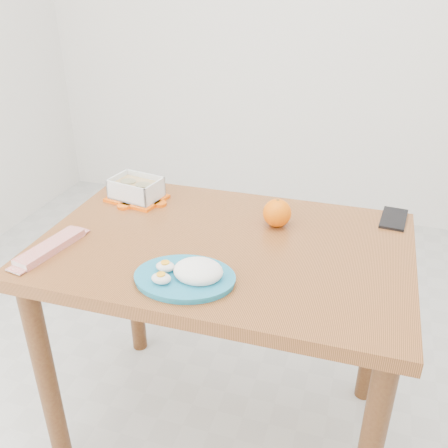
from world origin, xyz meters
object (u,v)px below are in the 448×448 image
(dining_table, at_px, (224,277))
(orange_fruit, at_px, (277,213))
(rice_plate, at_px, (189,274))
(food_container, at_px, (136,189))
(smartphone, at_px, (394,219))

(dining_table, height_order, orange_fruit, orange_fruit)
(dining_table, xyz_separation_m, rice_plate, (-0.03, -0.21, 0.14))
(food_container, bearing_deg, rice_plate, -38.91)
(smartphone, bearing_deg, food_container, -167.48)
(dining_table, relative_size, food_container, 5.22)
(rice_plate, xyz_separation_m, smartphone, (0.49, 0.50, -0.02))
(orange_fruit, bearing_deg, smartphone, 23.22)
(dining_table, distance_m, food_container, 0.44)
(orange_fruit, relative_size, smartphone, 0.58)
(rice_plate, height_order, smartphone, rice_plate)
(food_container, xyz_separation_m, rice_plate, (0.34, -0.40, -0.02))
(dining_table, height_order, food_container, food_container)
(dining_table, relative_size, orange_fruit, 12.28)
(dining_table, relative_size, rice_plate, 3.73)
(dining_table, bearing_deg, rice_plate, -97.40)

